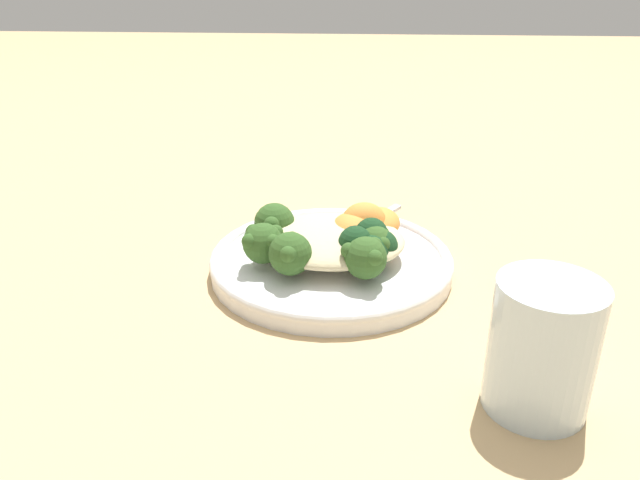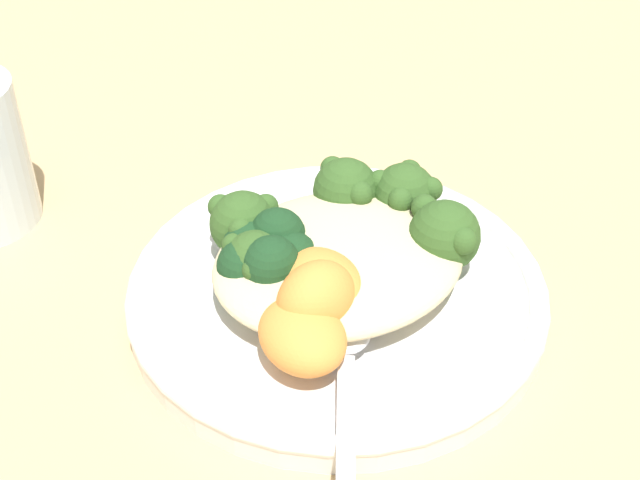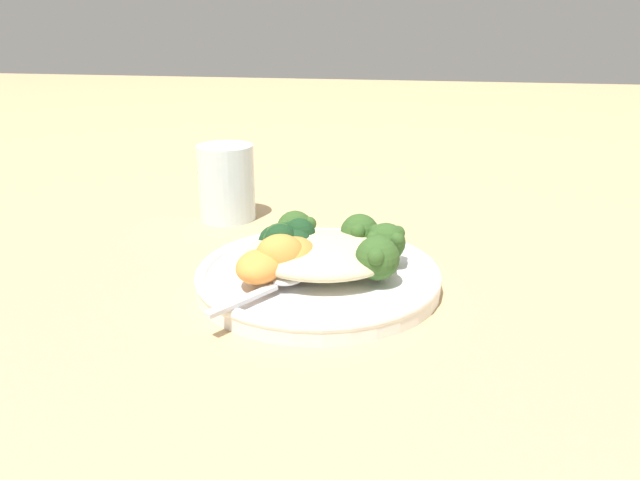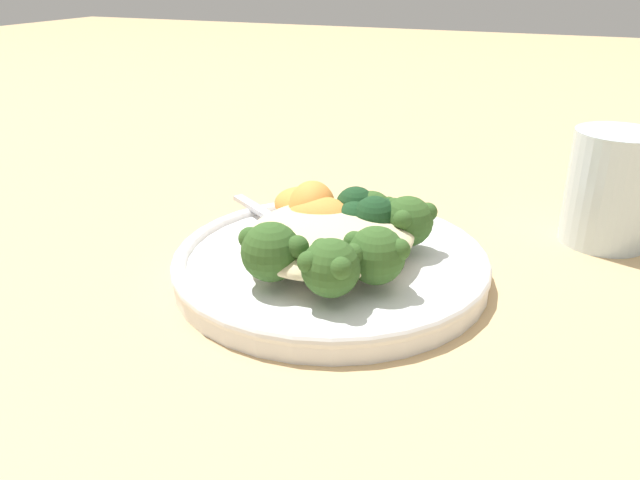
{
  "view_description": "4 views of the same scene",
  "coord_description": "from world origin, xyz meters",
  "px_view_note": "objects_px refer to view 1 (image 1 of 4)",
  "views": [
    {
      "loc": [
        0.04,
        -0.57,
        0.3
      ],
      "look_at": [
        0.0,
        0.01,
        0.03
      ],
      "focal_mm": 35.0,
      "sensor_mm": 36.0,
      "label": 1
    },
    {
      "loc": [
        0.23,
        0.33,
        0.36
      ],
      "look_at": [
        0.03,
        -0.0,
        0.05
      ],
      "focal_mm": 50.0,
      "sensor_mm": 36.0,
      "label": 2
    },
    {
      "loc": [
        -0.08,
        0.57,
        0.26
      ],
      "look_at": [
        0.01,
        0.01,
        0.06
      ],
      "focal_mm": 35.0,
      "sensor_mm": 36.0,
      "label": 3
    },
    {
      "loc": [
        -0.39,
        -0.17,
        0.23
      ],
      "look_at": [
        -0.0,
        0.0,
        0.04
      ],
      "focal_mm": 35.0,
      "sensor_mm": 36.0,
      "label": 4
    }
  ],
  "objects_px": {
    "sweet_potato_chunk_0": "(352,230)",
    "sweet_potato_chunk_1": "(363,222)",
    "quinoa_mound": "(330,239)",
    "spoon": "(359,228)",
    "broccoli_stalk_4": "(365,242)",
    "plate": "(331,262)",
    "broccoli_stalk_2": "(299,250)",
    "sweet_potato_chunk_2": "(379,223)",
    "kale_tuft": "(367,244)",
    "broccoli_stalk_0": "(281,225)",
    "broccoli_stalk_3": "(360,255)",
    "broccoli_stalk_1": "(274,242)",
    "water_glass": "(542,347)"
  },
  "relations": [
    {
      "from": "kale_tuft",
      "to": "spoon",
      "type": "bearing_deg",
      "value": 96.21
    },
    {
      "from": "broccoli_stalk_0",
      "to": "broccoli_stalk_2",
      "type": "relative_size",
      "value": 0.73
    },
    {
      "from": "broccoli_stalk_4",
      "to": "sweet_potato_chunk_1",
      "type": "height_order",
      "value": "sweet_potato_chunk_1"
    },
    {
      "from": "sweet_potato_chunk_0",
      "to": "broccoli_stalk_3",
      "type": "bearing_deg",
      "value": -81.47
    },
    {
      "from": "plate",
      "to": "broccoli_stalk_1",
      "type": "relative_size",
      "value": 2.51
    },
    {
      "from": "broccoli_stalk_0",
      "to": "water_glass",
      "type": "bearing_deg",
      "value": 129.05
    },
    {
      "from": "broccoli_stalk_3",
      "to": "broccoli_stalk_4",
      "type": "distance_m",
      "value": 0.03
    },
    {
      "from": "quinoa_mound",
      "to": "kale_tuft",
      "type": "xyz_separation_m",
      "value": [
        0.04,
        -0.02,
        0.01
      ]
    },
    {
      "from": "broccoli_stalk_4",
      "to": "sweet_potato_chunk_2",
      "type": "bearing_deg",
      "value": 118.87
    },
    {
      "from": "broccoli_stalk_3",
      "to": "broccoli_stalk_1",
      "type": "bearing_deg",
      "value": -128.01
    },
    {
      "from": "kale_tuft",
      "to": "water_glass",
      "type": "relative_size",
      "value": 0.6
    },
    {
      "from": "sweet_potato_chunk_0",
      "to": "sweet_potato_chunk_1",
      "type": "xyz_separation_m",
      "value": [
        0.01,
        0.01,
        0.0
      ]
    },
    {
      "from": "broccoli_stalk_1",
      "to": "broccoli_stalk_4",
      "type": "height_order",
      "value": "broccoli_stalk_1"
    },
    {
      "from": "broccoli_stalk_1",
      "to": "sweet_potato_chunk_2",
      "type": "height_order",
      "value": "broccoli_stalk_1"
    },
    {
      "from": "broccoli_stalk_4",
      "to": "sweet_potato_chunk_1",
      "type": "distance_m",
      "value": 0.04
    },
    {
      "from": "broccoli_stalk_1",
      "to": "broccoli_stalk_3",
      "type": "distance_m",
      "value": 0.09
    },
    {
      "from": "plate",
      "to": "sweet_potato_chunk_0",
      "type": "bearing_deg",
      "value": 42.77
    },
    {
      "from": "sweet_potato_chunk_1",
      "to": "sweet_potato_chunk_2",
      "type": "relative_size",
      "value": 0.87
    },
    {
      "from": "broccoli_stalk_1",
      "to": "broccoli_stalk_2",
      "type": "distance_m",
      "value": 0.03
    },
    {
      "from": "broccoli_stalk_1",
      "to": "sweet_potato_chunk_2",
      "type": "relative_size",
      "value": 1.78
    },
    {
      "from": "kale_tuft",
      "to": "broccoli_stalk_0",
      "type": "bearing_deg",
      "value": 155.96
    },
    {
      "from": "plate",
      "to": "sweet_potato_chunk_2",
      "type": "height_order",
      "value": "sweet_potato_chunk_2"
    },
    {
      "from": "broccoli_stalk_0",
      "to": "plate",
      "type": "bearing_deg",
      "value": 151.78
    },
    {
      "from": "sweet_potato_chunk_2",
      "to": "sweet_potato_chunk_0",
      "type": "bearing_deg",
      "value": -136.2
    },
    {
      "from": "broccoli_stalk_0",
      "to": "sweet_potato_chunk_0",
      "type": "relative_size",
      "value": 1.63
    },
    {
      "from": "plate",
      "to": "quinoa_mound",
      "type": "xyz_separation_m",
      "value": [
        -0.0,
        0.0,
        0.02
      ]
    },
    {
      "from": "sweet_potato_chunk_0",
      "to": "sweet_potato_chunk_1",
      "type": "height_order",
      "value": "sweet_potato_chunk_1"
    },
    {
      "from": "broccoli_stalk_2",
      "to": "sweet_potato_chunk_2",
      "type": "relative_size",
      "value": 2.22
    },
    {
      "from": "broccoli_stalk_4",
      "to": "spoon",
      "type": "bearing_deg",
      "value": 140.42
    },
    {
      "from": "broccoli_stalk_3",
      "to": "spoon",
      "type": "relative_size",
      "value": 1.0
    },
    {
      "from": "sweet_potato_chunk_0",
      "to": "kale_tuft",
      "type": "bearing_deg",
      "value": -67.16
    },
    {
      "from": "broccoli_stalk_3",
      "to": "sweet_potato_chunk_0",
      "type": "height_order",
      "value": "broccoli_stalk_3"
    },
    {
      "from": "broccoli_stalk_3",
      "to": "water_glass",
      "type": "height_order",
      "value": "water_glass"
    },
    {
      "from": "plate",
      "to": "water_glass",
      "type": "xyz_separation_m",
      "value": [
        0.16,
        -0.19,
        0.04
      ]
    },
    {
      "from": "plate",
      "to": "quinoa_mound",
      "type": "distance_m",
      "value": 0.02
    },
    {
      "from": "broccoli_stalk_1",
      "to": "sweet_potato_chunk_1",
      "type": "distance_m",
      "value": 0.1
    },
    {
      "from": "broccoli_stalk_0",
      "to": "kale_tuft",
      "type": "height_order",
      "value": "broccoli_stalk_0"
    },
    {
      "from": "sweet_potato_chunk_0",
      "to": "spoon",
      "type": "xyz_separation_m",
      "value": [
        0.01,
        0.04,
        -0.01
      ]
    },
    {
      "from": "spoon",
      "to": "water_glass",
      "type": "distance_m",
      "value": 0.28
    },
    {
      "from": "quinoa_mound",
      "to": "spoon",
      "type": "xyz_separation_m",
      "value": [
        0.03,
        0.05,
        -0.01
      ]
    },
    {
      "from": "broccoli_stalk_4",
      "to": "kale_tuft",
      "type": "bearing_deg",
      "value": -35.43
    },
    {
      "from": "sweet_potato_chunk_0",
      "to": "sweet_potato_chunk_2",
      "type": "xyz_separation_m",
      "value": [
        0.03,
        0.03,
        -0.0
      ]
    },
    {
      "from": "quinoa_mound",
      "to": "broccoli_stalk_4",
      "type": "bearing_deg",
      "value": -16.16
    },
    {
      "from": "sweet_potato_chunk_1",
      "to": "spoon",
      "type": "distance_m",
      "value": 0.03
    },
    {
      "from": "plate",
      "to": "kale_tuft",
      "type": "height_order",
      "value": "kale_tuft"
    },
    {
      "from": "broccoli_stalk_0",
      "to": "broccoli_stalk_4",
      "type": "relative_size",
      "value": 1.01
    },
    {
      "from": "broccoli_stalk_4",
      "to": "sweet_potato_chunk_0",
      "type": "height_order",
      "value": "broccoli_stalk_4"
    },
    {
      "from": "plate",
      "to": "spoon",
      "type": "relative_size",
      "value": 2.27
    },
    {
      "from": "broccoli_stalk_2",
      "to": "water_glass",
      "type": "distance_m",
      "value": 0.25
    },
    {
      "from": "broccoli_stalk_4",
      "to": "spoon",
      "type": "distance_m",
      "value": 0.06
    }
  ]
}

